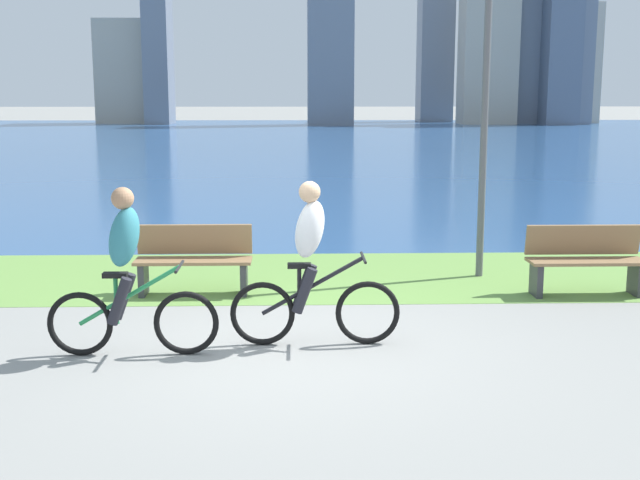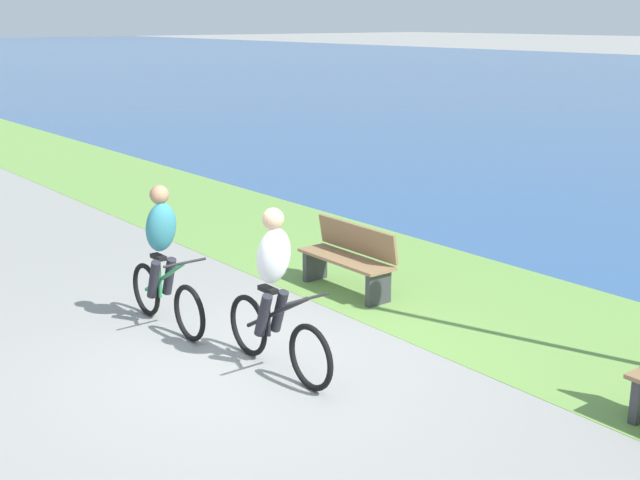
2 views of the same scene
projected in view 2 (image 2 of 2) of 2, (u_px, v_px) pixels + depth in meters
The scene contains 5 objects.
ground_plane at pixel (248, 365), 8.59m from camera, with size 300.00×300.00×0.00m, color gray.
grass_strip_bayside at pixel (468, 299), 10.62m from camera, with size 120.00×3.26×0.01m, color #6B9947.
cyclist_lead at pixel (275, 292), 8.27m from camera, with size 1.76×0.52×1.71m.
cyclist_trailing at pixel (163, 258), 9.47m from camera, with size 1.70×0.52×1.69m.
bench_far_along_path at pixel (349, 258), 10.83m from camera, with size 1.50×0.47×0.90m.
Camera 2 is at (6.71, -4.33, 3.51)m, focal length 46.19 mm.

